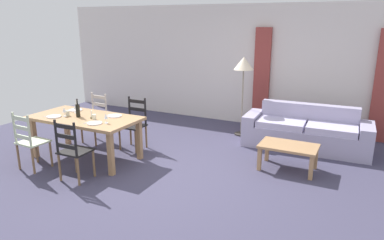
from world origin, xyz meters
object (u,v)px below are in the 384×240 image
at_px(dining_table, 85,122).
at_px(wine_glass_far_left, 75,107).
at_px(dining_chair_far_left, 96,118).
at_px(coffee_cup_primary, 94,117).
at_px(wine_glass_near_right, 106,117).
at_px(coffee_table, 288,149).
at_px(dining_chair_far_right, 134,124).
at_px(dining_chair_near_right, 73,150).
at_px(standing_lamp, 244,68).
at_px(wine_glass_near_left, 64,110).
at_px(couch, 306,133).
at_px(dining_chair_near_left, 30,141).
at_px(coffee_cup_secondary, 68,113).
at_px(wine_bottle, 78,110).

relative_size(dining_table, wine_glass_far_left, 11.80).
height_order(dining_chair_far_left, coffee_cup_primary, dining_chair_far_left).
bearing_deg(wine_glass_near_right, dining_chair_far_left, 139.08).
distance_m(coffee_cup_primary, coffee_table, 3.21).
bearing_deg(coffee_cup_primary, dining_chair_far_right, 78.63).
bearing_deg(wine_glass_near_right, dining_chair_near_right, -101.00).
bearing_deg(dining_chair_far_left, coffee_table, 4.71).
bearing_deg(dining_table, wine_glass_near_right, -13.52).
height_order(dining_chair_far_left, standing_lamp, standing_lamp).
xyz_separation_m(wine_glass_near_left, standing_lamp, (2.29, 2.61, 0.55)).
xyz_separation_m(dining_chair_far_left, couch, (3.78, 1.52, -0.19)).
bearing_deg(dining_table, coffee_cup_primary, -13.01).
bearing_deg(dining_chair_far_left, wine_glass_near_left, -81.08).
height_order(dining_chair_near_left, dining_chair_near_right, same).
height_order(dining_chair_far_left, wine_glass_far_left, dining_chair_far_left).
height_order(dining_chair_far_left, wine_glass_near_right, dining_chair_far_left).
bearing_deg(couch, wine_glass_far_left, -149.15).
relative_size(dining_chair_near_right, standing_lamp, 0.59).
height_order(coffee_cup_secondary, standing_lamp, standing_lamp).
relative_size(dining_table, standing_lamp, 1.16).
bearing_deg(coffee_table, dining_chair_near_right, -146.31).
bearing_deg(dining_table, wine_bottle, -142.80).
bearing_deg(coffee_table, wine_bottle, -161.17).
bearing_deg(wine_glass_far_left, dining_chair_far_right, 41.42).
bearing_deg(dining_chair_far_right, coffee_cup_secondary, -130.21).
relative_size(wine_bottle, standing_lamp, 0.19).
distance_m(coffee_cup_primary, couch, 3.89).
xyz_separation_m(dining_chair_far_left, standing_lamp, (2.44, 1.71, 0.93)).
height_order(dining_table, wine_glass_far_left, wine_glass_far_left).
height_order(dining_chair_near_right, wine_bottle, wine_bottle).
height_order(dining_chair_near_right, dining_chair_far_left, same).
distance_m(coffee_cup_secondary, coffee_table, 3.76).
relative_size(couch, coffee_table, 2.57).
height_order(wine_glass_near_left, wine_glass_near_right, same).
distance_m(wine_glass_near_right, coffee_table, 2.96).
distance_m(dining_chair_near_left, dining_chair_far_left, 1.54).
distance_m(dining_chair_near_left, dining_chair_near_right, 0.92).
bearing_deg(dining_table, dining_chair_near_left, -119.99).
xyz_separation_m(dining_chair_near_right, coffee_table, (2.78, 1.85, -0.12)).
distance_m(dining_chair_far_left, wine_glass_near_right, 1.45).
bearing_deg(standing_lamp, dining_table, -128.63).
bearing_deg(wine_glass_far_left, wine_glass_near_left, -91.08).
bearing_deg(wine_glass_near_left, couch, 33.69).
bearing_deg(coffee_cup_secondary, coffee_cup_primary, 2.47).
bearing_deg(dining_chair_far_left, coffee_cup_primary, -48.58).
xyz_separation_m(wine_glass_near_left, coffee_table, (3.57, 1.21, -0.51)).
distance_m(dining_table, coffee_cup_primary, 0.32).
bearing_deg(dining_chair_near_left, wine_glass_near_right, 31.14).
height_order(dining_table, wine_glass_near_left, wine_glass_near_left).
height_order(dining_chair_near_left, coffee_cup_secondary, dining_chair_near_left).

